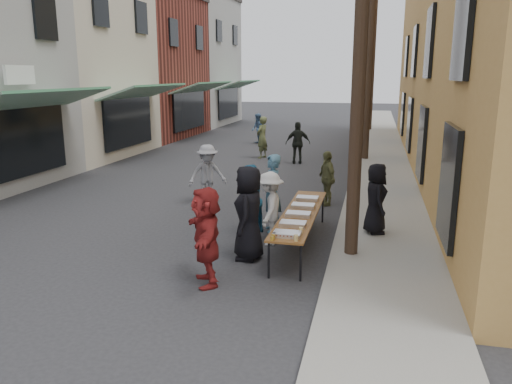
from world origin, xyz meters
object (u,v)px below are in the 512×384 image
at_px(serving_table, 300,214).
at_px(guest_front_c, 249,200).
at_px(catering_tray_sausage, 287,234).
at_px(guest_front_a, 249,213).
at_px(utility_pole_far, 373,60).
at_px(server, 376,199).
at_px(utility_pole_mid, 370,52).
at_px(utility_pole_near, 361,24).

height_order(serving_table, guest_front_c, guest_front_c).
bearing_deg(catering_tray_sausage, serving_table, 90.00).
relative_size(guest_front_a, guest_front_c, 1.16).
xyz_separation_m(utility_pole_far, guest_front_c, (-2.38, -22.96, -3.69)).
xyz_separation_m(serving_table, server, (1.55, 1.01, 0.18)).
bearing_deg(utility_pole_mid, utility_pole_far, 90.00).
distance_m(serving_table, guest_front_c, 1.41).
distance_m(utility_pole_mid, utility_pole_far, 12.00).
bearing_deg(utility_pole_far, guest_front_c, -95.93).
xyz_separation_m(guest_front_c, server, (2.83, 0.43, 0.08)).
bearing_deg(guest_front_c, utility_pole_far, -161.20).
xyz_separation_m(utility_pole_mid, catering_tray_sausage, (-1.11, -13.19, -3.71)).
bearing_deg(server, guest_front_a, 115.76).
bearing_deg(server, guest_front_c, 85.12).
xyz_separation_m(catering_tray_sausage, guest_front_c, (-1.28, 2.23, 0.02)).
relative_size(utility_pole_near, serving_table, 2.25).
bearing_deg(guest_front_a, catering_tray_sausage, 47.58).
bearing_deg(utility_pole_mid, utility_pole_near, -90.00).
xyz_separation_m(serving_table, guest_front_a, (-0.89, -0.99, 0.23)).
relative_size(utility_pole_near, guest_front_a, 4.77).
bearing_deg(utility_pole_far, serving_table, -92.69).
relative_size(guest_front_c, server, 1.02).
bearing_deg(catering_tray_sausage, guest_front_c, 119.79).
bearing_deg(serving_table, utility_pole_far, 87.31).
relative_size(utility_pole_far, catering_tray_sausage, 18.00).
xyz_separation_m(utility_pole_mid, utility_pole_far, (0.00, 12.00, 0.00)).
xyz_separation_m(utility_pole_far, serving_table, (-1.11, -23.54, -3.79)).
bearing_deg(utility_pole_near, server, 73.22).
height_order(catering_tray_sausage, guest_front_a, guest_front_a).
relative_size(utility_pole_far, guest_front_a, 4.77).
relative_size(utility_pole_near, server, 5.65).
height_order(utility_pole_far, guest_front_a, utility_pole_far).
distance_m(utility_pole_far, serving_table, 23.87).
distance_m(utility_pole_near, utility_pole_far, 24.00).
xyz_separation_m(utility_pole_far, server, (0.44, -22.53, -3.60)).
bearing_deg(guest_front_a, utility_pole_mid, 165.30).
relative_size(catering_tray_sausage, server, 0.31).
bearing_deg(guest_front_c, catering_tray_sausage, 54.52).
bearing_deg(utility_pole_near, guest_front_c, 156.44).
bearing_deg(guest_front_c, server, 123.44).
bearing_deg(catering_tray_sausage, utility_pole_mid, 85.20).
xyz_separation_m(guest_front_a, server, (2.44, 2.00, -0.05)).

